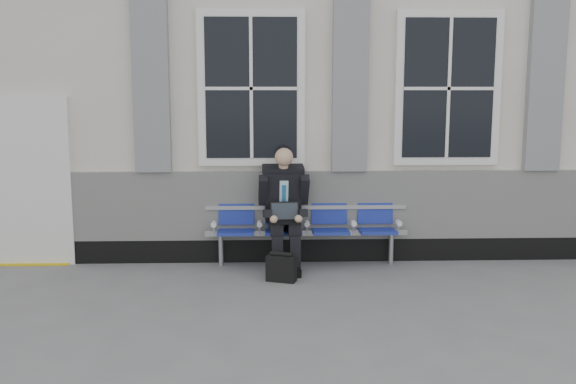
{
  "coord_description": "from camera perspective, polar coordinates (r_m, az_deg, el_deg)",
  "views": [
    {
      "loc": [
        -1.96,
        -6.74,
        2.21
      ],
      "look_at": [
        -1.71,
        0.9,
        1.01
      ],
      "focal_mm": 40.0,
      "sensor_mm": 36.0,
      "label": 1
    }
  ],
  "objects": [
    {
      "name": "ground",
      "position": [
        7.36,
        13.81,
        -8.84
      ],
      "size": [
        70.0,
        70.0,
        0.0
      ],
      "primitive_type": "plane",
      "color": "slate",
      "rests_on": "ground"
    },
    {
      "name": "businessman",
      "position": [
        8.04,
        -0.37,
        -1.11
      ],
      "size": [
        0.64,
        0.86,
        1.52
      ],
      "color": "black",
      "rests_on": "ground"
    },
    {
      "name": "briefcase",
      "position": [
        7.58,
        -0.6,
        -6.76
      ],
      "size": [
        0.37,
        0.25,
        0.35
      ],
      "color": "black",
      "rests_on": "ground"
    },
    {
      "name": "bench",
      "position": [
        8.24,
        1.65,
        -2.7
      ],
      "size": [
        2.6,
        0.47,
        0.91
      ],
      "color": "#9EA0A3",
      "rests_on": "ground"
    },
    {
      "name": "station_building",
      "position": [
        10.39,
        8.96,
        8.87
      ],
      "size": [
        14.4,
        4.4,
        4.49
      ],
      "color": "silver",
      "rests_on": "ground"
    }
  ]
}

